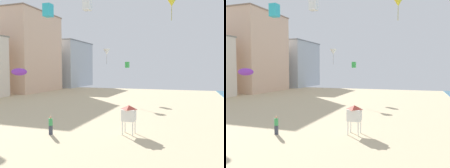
% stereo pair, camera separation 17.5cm
% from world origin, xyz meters
% --- Properties ---
extents(boardwalk_hotel_mid, '(13.18, 15.88, 19.93)m').
position_xyz_m(boardwalk_hotel_mid, '(-27.21, 44.36, 9.97)').
color(boardwalk_hotel_mid, beige).
rests_on(boardwalk_hotel_mid, ground).
extents(boardwalk_hotel_far, '(15.44, 16.40, 14.64)m').
position_xyz_m(boardwalk_hotel_far, '(-27.21, 63.19, 7.33)').
color(boardwalk_hotel_far, '#ADB7C1').
rests_on(boardwalk_hotel_far, ground).
extents(kite_flyer, '(0.34, 0.34, 1.64)m').
position_xyz_m(kite_flyer, '(2.23, 11.73, 0.92)').
color(kite_flyer, '#383D4C').
rests_on(kite_flyer, ground).
extents(lifeguard_stand, '(1.10, 1.10, 2.55)m').
position_xyz_m(lifeguard_stand, '(8.60, 14.00, 1.84)').
color(lifeguard_stand, white).
rests_on(lifeguard_stand, ground).
extents(kite_purple_parafoil, '(2.58, 0.72, 1.00)m').
position_xyz_m(kite_purple_parafoil, '(-8.52, 20.53, 5.30)').
color(kite_purple_parafoil, purple).
extents(kite_white_box, '(1.05, 1.05, 1.65)m').
position_xyz_m(kite_white_box, '(0.13, 23.97, 14.49)').
color(kite_white_box, white).
extents(kite_green_box, '(0.68, 0.68, 1.07)m').
position_xyz_m(kite_green_box, '(2.52, 36.23, 6.47)').
color(kite_green_box, green).
extents(kite_cyan_box, '(1.04, 1.04, 1.64)m').
position_xyz_m(kite_cyan_box, '(-4.14, 21.11, 13.31)').
color(kite_cyan_box, '#2DB7CC').
extents(kite_white_delta, '(1.22, 1.22, 2.77)m').
position_xyz_m(kite_white_delta, '(-0.89, 34.48, 8.81)').
color(kite_white_delta, white).
extents(kite_yellow_delta, '(1.31, 1.31, 2.97)m').
position_xyz_m(kite_yellow_delta, '(10.98, 28.01, 14.79)').
color(kite_yellow_delta, yellow).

